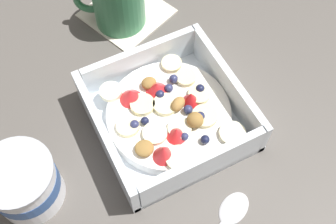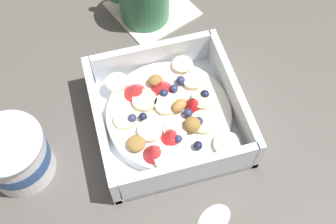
% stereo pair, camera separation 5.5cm
% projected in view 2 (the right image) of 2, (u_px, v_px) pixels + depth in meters
% --- Properties ---
extents(ground_plane, '(2.40, 2.40, 0.00)m').
position_uv_depth(ground_plane, '(167.00, 116.00, 0.59)').
color(ground_plane, '#56514C').
extents(fruit_bowl, '(0.19, 0.19, 0.06)m').
position_uv_depth(fruit_bowl, '(168.00, 115.00, 0.56)').
color(fruit_bowl, white).
rests_on(fruit_bowl, ground).
extents(yogurt_cup, '(0.09, 0.09, 0.08)m').
position_uv_depth(yogurt_cup, '(15.00, 156.00, 0.51)').
color(yogurt_cup, white).
rests_on(yogurt_cup, ground).
extents(folded_napkin, '(0.16, 0.16, 0.01)m').
position_uv_depth(folded_napkin, '(152.00, 8.00, 0.69)').
color(folded_napkin, silver).
rests_on(folded_napkin, ground).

